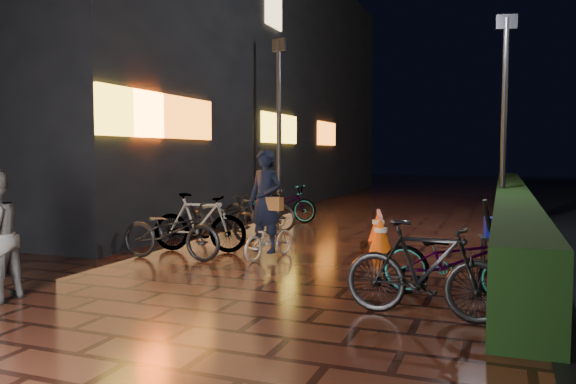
% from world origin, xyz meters
% --- Properties ---
extents(ground, '(80.00, 80.00, 0.00)m').
position_xyz_m(ground, '(0.00, 0.00, 0.00)').
color(ground, '#381911').
rests_on(ground, ground).
extents(hedge, '(0.70, 20.00, 1.00)m').
position_xyz_m(hedge, '(3.30, 8.00, 0.50)').
color(hedge, black).
rests_on(hedge, ground).
extents(storefront_block, '(12.09, 22.00, 9.00)m').
position_xyz_m(storefront_block, '(-9.50, 11.50, 4.50)').
color(storefront_block, black).
rests_on(storefront_block, ground).
extents(lamp_post_hedge, '(0.49, 0.17, 5.07)m').
position_xyz_m(lamp_post_hedge, '(3.07, 6.96, 2.79)').
color(lamp_post_hedge, black).
rests_on(lamp_post_hedge, ground).
extents(lamp_post_sf, '(0.46, 0.26, 4.93)m').
position_xyz_m(lamp_post_sf, '(-2.67, 6.98, 2.71)').
color(lamp_post_sf, black).
rests_on(lamp_post_sf, ground).
extents(cyclist, '(0.79, 1.40, 1.90)m').
position_xyz_m(cyclist, '(-0.74, 1.58, 0.71)').
color(cyclist, silver).
rests_on(cyclist, ground).
extents(traffic_barrier, '(0.73, 1.64, 0.67)m').
position_xyz_m(traffic_barrier, '(0.81, 3.61, 0.33)').
color(traffic_barrier, '#F0590C').
rests_on(traffic_barrier, ground).
extents(cart_assembly, '(0.65, 0.68, 1.11)m').
position_xyz_m(cart_assembly, '(3.01, 2.57, 0.57)').
color(cart_assembly, black).
rests_on(cart_assembly, ground).
extents(parked_bikes_storefront, '(2.12, 6.33, 1.10)m').
position_xyz_m(parked_bikes_storefront, '(-2.33, 3.48, 0.50)').
color(parked_bikes_storefront, black).
rests_on(parked_bikes_storefront, ground).
extents(parked_bikes_hedge, '(2.14, 1.75, 1.10)m').
position_xyz_m(parked_bikes_hedge, '(2.41, -0.52, 0.52)').
color(parked_bikes_hedge, black).
rests_on(parked_bikes_hedge, ground).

